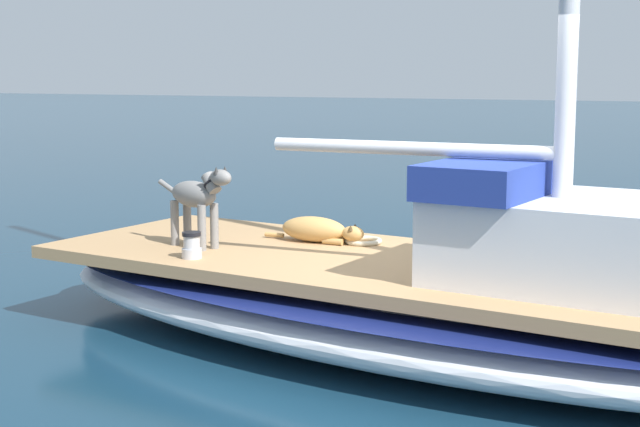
% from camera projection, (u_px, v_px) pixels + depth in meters
% --- Properties ---
extents(ground_plane, '(120.00, 120.00, 0.00)m').
position_uv_depth(ground_plane, '(440.00, 352.00, 7.25)').
color(ground_plane, '#143347').
extents(sailboat_main, '(3.51, 7.52, 0.66)m').
position_uv_depth(sailboat_main, '(441.00, 310.00, 7.20)').
color(sailboat_main, white).
rests_on(sailboat_main, ground).
extents(cabin_house, '(1.70, 2.40, 0.84)m').
position_uv_depth(cabin_house, '(591.00, 236.00, 6.50)').
color(cabin_house, silver).
rests_on(cabin_house, sailboat_main).
extents(dog_grey, '(0.42, 0.91, 0.70)m').
position_uv_depth(dog_grey, '(197.00, 197.00, 7.89)').
color(dog_grey, gray).
rests_on(dog_grey, sailboat_main).
extents(dog_tan, '(0.29, 0.95, 0.22)m').
position_uv_depth(dog_tan, '(318.00, 230.00, 8.18)').
color(dog_tan, tan).
rests_on(dog_tan, sailboat_main).
extents(deck_winch, '(0.16, 0.16, 0.21)m').
position_uv_depth(deck_winch, '(192.00, 246.00, 7.48)').
color(deck_winch, '#B7B7BC').
rests_on(deck_winch, sailboat_main).
extents(coiled_rope, '(0.32, 0.32, 0.04)m').
position_uv_depth(coiled_rope, '(363.00, 241.00, 8.14)').
color(coiled_rope, beige).
rests_on(coiled_rope, sailboat_main).
extents(mooring_buoy, '(0.44, 0.44, 0.44)m').
position_uv_depth(mooring_buoy, '(559.00, 217.00, 12.46)').
color(mooring_buoy, '#E55119').
rests_on(mooring_buoy, ground).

